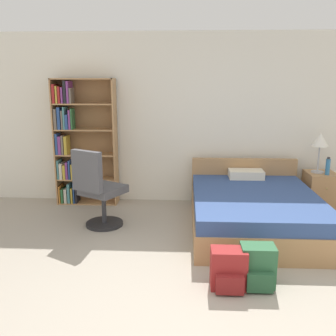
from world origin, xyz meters
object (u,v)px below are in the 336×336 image
object	(u,v)px
office_chair	(98,191)
water_bottle	(328,166)
bookshelf	(78,142)
table_lamp	(320,142)
backpack_green	(258,267)
nightstand	(320,191)
bed	(253,209)
backpack_red	(229,270)

from	to	relation	value
office_chair	water_bottle	distance (m)	3.24
bookshelf	water_bottle	distance (m)	3.71
table_lamp	backpack_green	size ratio (longest dim) A/B	1.48
nightstand	backpack_green	bearing A→B (deg)	-120.66
bookshelf	nightstand	xyz separation A→B (m)	(3.65, -0.17, -0.68)
bookshelf	water_bottle	world-z (taller)	bookshelf
backpack_green	water_bottle	bearing A→B (deg)	57.28
office_chair	backpack_green	distance (m)	2.27
bookshelf	bed	distance (m)	2.80
water_bottle	bookshelf	bearing A→B (deg)	175.57
bookshelf	office_chair	size ratio (longest dim) A/B	1.83
table_lamp	bookshelf	bearing A→B (deg)	177.58
bed	backpack_red	xyz separation A→B (m)	(-0.48, -1.51, -0.07)
water_bottle	backpack_red	xyz separation A→B (m)	(-1.62, -2.15, -0.51)
backpack_red	water_bottle	bearing A→B (deg)	52.99
bookshelf	table_lamp	world-z (taller)	bookshelf
backpack_red	office_chair	bearing A→B (deg)	137.41
office_chair	backpack_green	world-z (taller)	office_chair
nightstand	backpack_red	world-z (taller)	nightstand
water_bottle	table_lamp	bearing A→B (deg)	124.80
bookshelf	backpack_green	bearing A→B (deg)	-45.55
bed	water_bottle	distance (m)	1.38
bookshelf	backpack_red	world-z (taller)	bookshelf
table_lamp	water_bottle	size ratio (longest dim) A/B	2.28
bookshelf	bed	xyz separation A→B (m)	(2.55, -0.93, -0.71)
office_chair	backpack_green	size ratio (longest dim) A/B	2.66
office_chair	bed	bearing A→B (deg)	2.91
backpack_green	bed	bearing A→B (deg)	81.86
bookshelf	backpack_red	xyz separation A→B (m)	(2.07, -2.44, -0.78)
water_bottle	backpack_green	distance (m)	2.54
nightstand	office_chair	bearing A→B (deg)	-164.49
nightstand	table_lamp	distance (m)	0.74
office_chair	water_bottle	world-z (taller)	office_chair
backpack_green	table_lamp	bearing A→B (deg)	60.65
table_lamp	water_bottle	distance (m)	0.37
bed	nightstand	xyz separation A→B (m)	(1.11, 0.76, 0.03)
bookshelf	backpack_green	distance (m)	3.43
bed	office_chair	xyz separation A→B (m)	(-2.01, -0.10, 0.25)
bookshelf	backpack_red	bearing A→B (deg)	-49.70
office_chair	backpack_red	bearing A→B (deg)	-42.59
water_bottle	backpack_red	distance (m)	2.74
bookshelf	backpack_red	size ratio (longest dim) A/B	5.12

